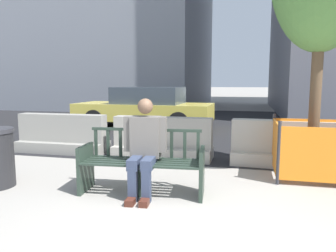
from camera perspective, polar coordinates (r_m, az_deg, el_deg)
name	(u,v)px	position (r m, az deg, el deg)	size (l,w,h in m)	color
ground_plane	(178,232)	(3.54, 1.71, -18.01)	(200.00, 200.00, 0.00)	gray
street_asphalt	(228,125)	(11.94, 10.48, 0.16)	(120.00, 12.00, 0.01)	black
street_bench	(142,165)	(4.56, -4.47, -6.81)	(1.73, 0.66, 0.88)	#28382D
seated_person	(144,145)	(4.44, -4.16, -3.34)	(0.59, 0.75, 1.31)	#66605B
jersey_barrier_centre	(163,142)	(6.63, -0.96, -2.72)	(2.01, 0.70, 0.84)	#9E998E
jersey_barrier_left	(63,137)	(7.58, -17.88, -1.78)	(2.00, 0.69, 0.84)	gray
jersey_barrier_right	(287,148)	(6.41, 20.00, -3.54)	(2.02, 0.76, 0.84)	#ADA89E
construction_fence	(312,148)	(5.80, 23.83, -3.46)	(1.18, 1.18, 0.96)	#2D2D33
car_taxi_near	(145,107)	(11.13, -4.00, 3.25)	(4.63, 1.96, 1.37)	#DBC64C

